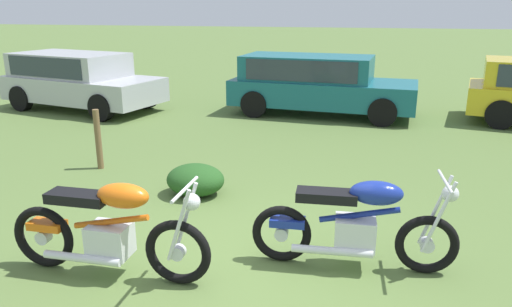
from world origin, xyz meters
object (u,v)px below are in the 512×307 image
(car_teal, at_px, (315,80))
(shrub_low, at_px, (195,180))
(fence_post_wooden, at_px, (98,139))
(motorcycle_orange, at_px, (109,230))
(motorcycle_blue, at_px, (356,224))
(car_silver, at_px, (77,77))

(car_teal, xyz_separation_m, shrub_low, (-0.93, -5.77, -0.61))
(fence_post_wooden, bearing_deg, motorcycle_orange, -56.93)
(motorcycle_orange, relative_size, motorcycle_blue, 1.02)
(motorcycle_blue, height_order, car_silver, car_silver)
(fence_post_wooden, bearing_deg, shrub_low, -20.16)
(shrub_low, bearing_deg, motorcycle_orange, -90.80)
(motorcycle_blue, distance_m, car_silver, 9.80)
(car_silver, height_order, car_teal, same)
(motorcycle_orange, relative_size, car_silver, 0.48)
(car_teal, bearing_deg, car_silver, -168.00)
(motorcycle_blue, height_order, shrub_low, motorcycle_blue)
(car_silver, xyz_separation_m, car_teal, (6.03, 0.84, 0.00))
(shrub_low, height_order, fence_post_wooden, fence_post_wooden)
(shrub_low, xyz_separation_m, fence_post_wooden, (-1.94, 0.71, 0.27))
(motorcycle_orange, relative_size, fence_post_wooden, 2.13)
(motorcycle_orange, distance_m, fence_post_wooden, 3.50)
(car_teal, distance_m, fence_post_wooden, 5.83)
(motorcycle_orange, height_order, car_teal, car_teal)
(fence_post_wooden, bearing_deg, car_silver, 126.82)
(shrub_low, bearing_deg, car_teal, 80.87)
(motorcycle_orange, bearing_deg, motorcycle_blue, 16.43)
(motorcycle_blue, height_order, car_teal, car_teal)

